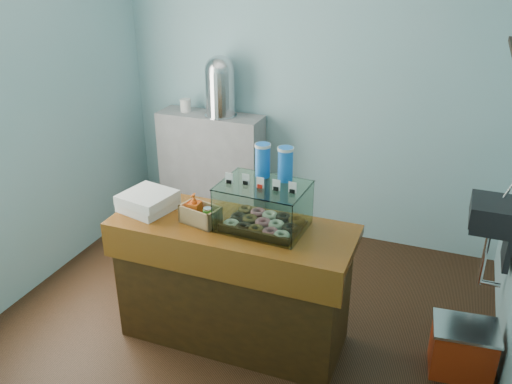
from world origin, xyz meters
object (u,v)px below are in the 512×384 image
at_px(coffee_urn, 220,85).
at_px(red_cooler, 462,349).
at_px(display_case, 266,202).
at_px(counter, 233,282).

height_order(coffee_urn, red_cooler, coffee_urn).
bearing_deg(display_case, red_cooler, 9.12).
height_order(counter, display_case, display_case).
relative_size(counter, red_cooler, 3.71).
bearing_deg(display_case, coffee_urn, 126.49).
bearing_deg(coffee_urn, counter, -63.42).
height_order(display_case, coffee_urn, coffee_urn).
xyz_separation_m(counter, display_case, (0.20, 0.07, 0.61)).
xyz_separation_m(coffee_urn, red_cooler, (2.29, -1.35, -1.21)).
bearing_deg(display_case, counter, -157.05).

